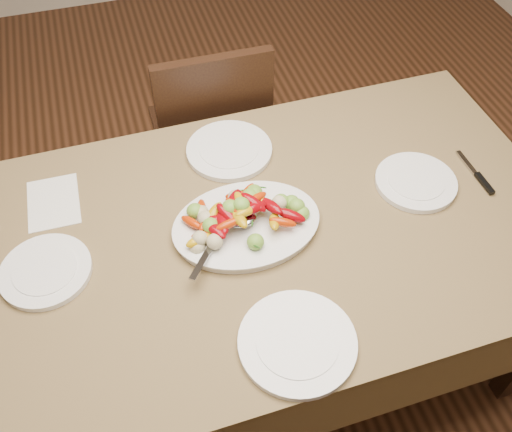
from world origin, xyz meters
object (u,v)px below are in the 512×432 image
object	(u,v)px
dining_table	(256,300)
chair_far	(208,131)
serving_platter	(246,226)
plate_far	(229,150)
plate_left	(46,271)
plate_right	(416,182)
plate_near	(297,343)

from	to	relation	value
dining_table	chair_far	distance (m)	0.79
serving_platter	plate_far	size ratio (longest dim) A/B	1.50
serving_platter	plate_far	distance (m)	0.33
serving_platter	dining_table	bearing A→B (deg)	-26.05
plate_left	plate_right	world-z (taller)	same
dining_table	plate_far	size ratio (longest dim) A/B	6.63
plate_right	plate_far	distance (m)	0.60
plate_right	chair_far	bearing A→B (deg)	123.56
dining_table	serving_platter	xyz separation A→B (m)	(-0.02, 0.01, 0.39)
chair_far	plate_far	size ratio (longest dim) A/B	3.42
chair_far	plate_far	xyz separation A→B (m)	(-0.02, -0.44, 0.29)
chair_far	plate_left	xyz separation A→B (m)	(-0.62, -0.76, 0.29)
dining_table	plate_far	bearing A→B (deg)	88.06
chair_far	plate_left	distance (m)	1.02
dining_table	plate_left	bearing A→B (deg)	178.02
chair_far	serving_platter	size ratio (longest dim) A/B	2.29
chair_far	plate_right	world-z (taller)	chair_far
plate_right	plate_near	bearing A→B (deg)	-142.45
chair_far	plate_left	bearing A→B (deg)	51.16
chair_far	plate_near	xyz separation A→B (m)	(-0.04, -1.16, 0.29)
serving_platter	plate_right	bearing A→B (deg)	2.01
chair_far	serving_platter	distance (m)	0.82
plate_far	plate_near	size ratio (longest dim) A/B	0.94
plate_right	plate_near	distance (m)	0.67
dining_table	plate_near	size ratio (longest dim) A/B	6.25
plate_left	serving_platter	bearing A→B (deg)	-0.82
dining_table	serving_platter	size ratio (longest dim) A/B	4.43
dining_table	plate_near	distance (m)	0.54
serving_platter	plate_near	size ratio (longest dim) A/B	1.41
dining_table	plate_left	world-z (taller)	plate_left
plate_left	plate_far	size ratio (longest dim) A/B	0.89
dining_table	serving_platter	world-z (taller)	serving_platter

